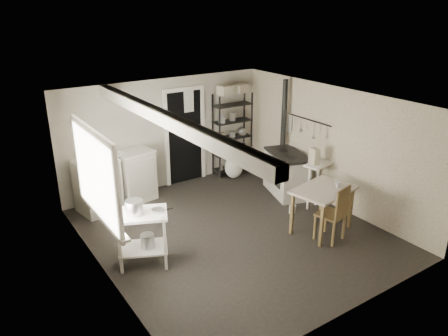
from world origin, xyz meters
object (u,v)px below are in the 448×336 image
base_cabinets (116,183)px  flour_sack (234,168)px  prep_table (143,240)px  stove (287,173)px  shelf_rack (232,133)px  work_table (322,211)px  chair (331,213)px  stockpot (134,209)px

base_cabinets → flour_sack: (2.68, -0.15, -0.22)m
prep_table → stove: 3.61m
shelf_rack → stove: size_ratio=1.69×
base_cabinets → stove: bearing=-34.4°
prep_table → work_table: size_ratio=0.82×
work_table → chair: (-0.09, -0.28, 0.10)m
base_cabinets → shelf_rack: (2.82, 0.12, 0.49)m
prep_table → base_cabinets: size_ratio=0.55×
stockpot → flour_sack: stockpot is taller
stove → chair: chair is taller
stove → chair: size_ratio=1.12×
stockpot → stove: stockpot is taller
flour_sack → chair: bearing=-94.1°
base_cabinets → flour_sack: size_ratio=3.02×
prep_table → shelf_rack: shelf_rack is taller
base_cabinets → shelf_rack: 2.86m
stockpot → work_table: size_ratio=0.26×
base_cabinets → flour_sack: 2.69m
stove → flour_sack: stove is taller
shelf_rack → work_table: (-0.27, -3.09, -0.57)m
stockpot → shelf_rack: 4.05m
flour_sack → base_cabinets: bearing=176.9°
stockpot → stove: size_ratio=0.25×
stockpot → base_cabinets: bearing=76.8°
stockpot → base_cabinets: 2.29m
shelf_rack → flour_sack: (-0.14, -0.27, -0.71)m
prep_table → shelf_rack: size_ratio=0.46×
stove → prep_table: bearing=-150.4°
shelf_rack → work_table: bearing=-92.7°
stockpot → flour_sack: (3.19, 2.04, -0.70)m
prep_table → shelf_rack: bearing=35.6°
prep_table → stockpot: (-0.09, 0.01, 0.54)m
prep_table → stove: stove is taller
base_cabinets → chair: (2.46, -3.24, 0.02)m
stockpot → stove: 3.72m
shelf_rack → chair: bearing=-93.8°
base_cabinets → chair: 4.07m
base_cabinets → stockpot: bearing=-112.8°
stockpot → base_cabinets: stockpot is taller
stockpot → shelf_rack: size_ratio=0.15×
prep_table → stove: bearing=12.2°
work_table → flour_sack: 2.82m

